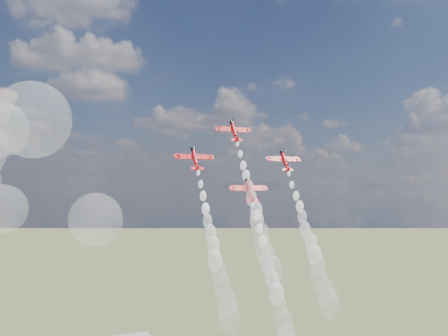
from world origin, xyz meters
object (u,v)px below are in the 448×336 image
Objects in this scene: plane_slot at (249,190)px; plane_lead at (234,131)px; plane_right at (285,160)px; plane_left at (195,158)px.

plane_lead is at bearing 90.00° from plane_slot.
plane_slot is at bearing -160.88° from plane_right.
plane_slot is at bearing -19.12° from plane_left.
plane_slot is (-15.67, -5.43, -9.53)m from plane_right.
plane_lead reaches higher than plane_slot.
plane_lead is 21.94m from plane_slot.
plane_left is 1.00× the size of plane_right.
plane_lead is 1.00× the size of plane_left.
plane_left and plane_right have the same top height.
plane_slot is at bearing -90.00° from plane_lead.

